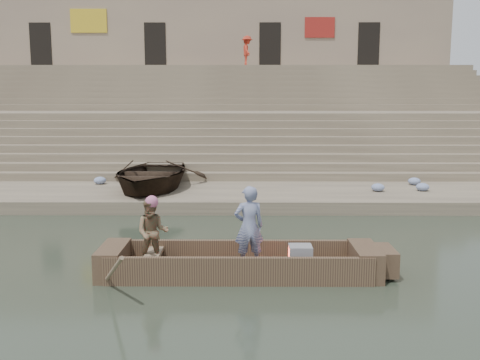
{
  "coord_description": "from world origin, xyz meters",
  "views": [
    {
      "loc": [
        3.39,
        -10.12,
        3.64
      ],
      "look_at": [
        3.3,
        4.02,
        1.4
      ],
      "focal_mm": 40.9,
      "sensor_mm": 36.0,
      "label": 1
    }
  ],
  "objects_px": {
    "television": "(300,255)",
    "pedestrian": "(247,51)",
    "rowing_man": "(152,232)",
    "beached_rowboat": "(150,175)",
    "standing_man": "(249,227)",
    "main_rowboat": "(239,270)"
  },
  "relations": [
    {
      "from": "standing_man",
      "to": "beached_rowboat",
      "type": "relative_size",
      "value": 0.34
    },
    {
      "from": "standing_man",
      "to": "rowing_man",
      "type": "relative_size",
      "value": 1.2
    },
    {
      "from": "standing_man",
      "to": "rowing_man",
      "type": "xyz_separation_m",
      "value": [
        -1.93,
        0.06,
        -0.14
      ]
    },
    {
      "from": "rowing_man",
      "to": "beached_rowboat",
      "type": "height_order",
      "value": "rowing_man"
    },
    {
      "from": "pedestrian",
      "to": "main_rowboat",
      "type": "bearing_deg",
      "value": 172.92
    },
    {
      "from": "television",
      "to": "pedestrian",
      "type": "xyz_separation_m",
      "value": [
        -0.94,
        21.27,
        5.63
      ]
    },
    {
      "from": "rowing_man",
      "to": "beached_rowboat",
      "type": "xyz_separation_m",
      "value": [
        -1.37,
        7.87,
        0.0
      ]
    },
    {
      "from": "main_rowboat",
      "to": "beached_rowboat",
      "type": "xyz_separation_m",
      "value": [
        -3.1,
        7.81,
        0.79
      ]
    },
    {
      "from": "rowing_man",
      "to": "main_rowboat",
      "type": "bearing_deg",
      "value": -1.19
    },
    {
      "from": "standing_man",
      "to": "pedestrian",
      "type": "distance_m",
      "value": 21.96
    },
    {
      "from": "main_rowboat",
      "to": "standing_man",
      "type": "xyz_separation_m",
      "value": [
        0.2,
        -0.12,
        0.93
      ]
    },
    {
      "from": "rowing_man",
      "to": "pedestrian",
      "type": "distance_m",
      "value": 22.03
    },
    {
      "from": "main_rowboat",
      "to": "rowing_man",
      "type": "distance_m",
      "value": 1.9
    },
    {
      "from": "rowing_man",
      "to": "pedestrian",
      "type": "height_order",
      "value": "pedestrian"
    },
    {
      "from": "television",
      "to": "rowing_man",
      "type": "bearing_deg",
      "value": -178.86
    },
    {
      "from": "standing_man",
      "to": "pedestrian",
      "type": "height_order",
      "value": "pedestrian"
    },
    {
      "from": "main_rowboat",
      "to": "beached_rowboat",
      "type": "bearing_deg",
      "value": 111.62
    },
    {
      "from": "rowing_man",
      "to": "standing_man",
      "type": "bearing_deg",
      "value": -4.83
    },
    {
      "from": "main_rowboat",
      "to": "pedestrian",
      "type": "height_order",
      "value": "pedestrian"
    },
    {
      "from": "television",
      "to": "pedestrian",
      "type": "bearing_deg",
      "value": 92.52
    },
    {
      "from": "main_rowboat",
      "to": "television",
      "type": "distance_m",
      "value": 1.27
    },
    {
      "from": "beached_rowboat",
      "to": "pedestrian",
      "type": "height_order",
      "value": "pedestrian"
    }
  ]
}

